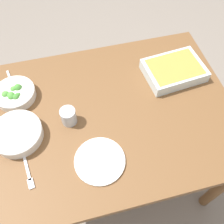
{
  "coord_description": "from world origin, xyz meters",
  "views": [
    {
      "loc": [
        0.16,
        0.65,
        1.77
      ],
      "look_at": [
        0.0,
        0.0,
        0.74
      ],
      "focal_mm": 40.62,
      "sensor_mm": 36.0,
      "label": 1
    }
  ],
  "objects_px": {
    "broccoli_bowl": "(15,94)",
    "baking_dish": "(174,70)",
    "spoon_by_stew": "(24,129)",
    "stew_bowl": "(17,134)",
    "fork_on_table": "(28,172)",
    "spoon_by_broccoli": "(13,85)",
    "side_plate": "(100,161)",
    "drink_cup": "(69,117)"
  },
  "relations": [
    {
      "from": "stew_bowl",
      "to": "drink_cup",
      "type": "distance_m",
      "value": 0.24
    },
    {
      "from": "fork_on_table",
      "to": "baking_dish",
      "type": "bearing_deg",
      "value": -155.54
    },
    {
      "from": "drink_cup",
      "to": "spoon_by_broccoli",
      "type": "xyz_separation_m",
      "value": [
        0.25,
        -0.29,
        -0.03
      ]
    },
    {
      "from": "spoon_by_broccoli",
      "to": "broccoli_bowl",
      "type": "bearing_deg",
      "value": 102.01
    },
    {
      "from": "drink_cup",
      "to": "fork_on_table",
      "type": "height_order",
      "value": "drink_cup"
    },
    {
      "from": "baking_dish",
      "to": "fork_on_table",
      "type": "bearing_deg",
      "value": 24.46
    },
    {
      "from": "fork_on_table",
      "to": "broccoli_bowl",
      "type": "bearing_deg",
      "value": -86.19
    },
    {
      "from": "broccoli_bowl",
      "to": "baking_dish",
      "type": "distance_m",
      "value": 0.82
    },
    {
      "from": "stew_bowl",
      "to": "side_plate",
      "type": "bearing_deg",
      "value": 148.0
    },
    {
      "from": "drink_cup",
      "to": "spoon_by_broccoli",
      "type": "height_order",
      "value": "drink_cup"
    },
    {
      "from": "stew_bowl",
      "to": "spoon_by_broccoli",
      "type": "distance_m",
      "value": 0.31
    },
    {
      "from": "stew_bowl",
      "to": "fork_on_table",
      "type": "xyz_separation_m",
      "value": [
        -0.03,
        0.18,
        -0.03
      ]
    },
    {
      "from": "broccoli_bowl",
      "to": "spoon_by_stew",
      "type": "relative_size",
      "value": 1.33
    },
    {
      "from": "baking_dish",
      "to": "spoon_by_stew",
      "type": "bearing_deg",
      "value": 10.35
    },
    {
      "from": "baking_dish",
      "to": "fork_on_table",
      "type": "distance_m",
      "value": 0.87
    },
    {
      "from": "spoon_by_stew",
      "to": "spoon_by_broccoli",
      "type": "xyz_separation_m",
      "value": [
        0.04,
        -0.27,
        0.0
      ]
    },
    {
      "from": "baking_dish",
      "to": "spoon_by_stew",
      "type": "distance_m",
      "value": 0.81
    },
    {
      "from": "drink_cup",
      "to": "fork_on_table",
      "type": "xyz_separation_m",
      "value": [
        0.21,
        0.2,
        -0.04
      ]
    },
    {
      "from": "side_plate",
      "to": "spoon_by_broccoli",
      "type": "xyz_separation_m",
      "value": [
        0.35,
        -0.52,
        -0.0
      ]
    },
    {
      "from": "fork_on_table",
      "to": "stew_bowl",
      "type": "bearing_deg",
      "value": -81.41
    },
    {
      "from": "drink_cup",
      "to": "spoon_by_broccoli",
      "type": "bearing_deg",
      "value": -48.5
    },
    {
      "from": "drink_cup",
      "to": "spoon_by_broccoli",
      "type": "relative_size",
      "value": 0.49
    },
    {
      "from": "stew_bowl",
      "to": "spoon_by_stew",
      "type": "height_order",
      "value": "stew_bowl"
    },
    {
      "from": "drink_cup",
      "to": "spoon_by_stew",
      "type": "bearing_deg",
      "value": -3.28
    },
    {
      "from": "broccoli_bowl",
      "to": "drink_cup",
      "type": "relative_size",
      "value": 2.39
    },
    {
      "from": "broccoli_bowl",
      "to": "spoon_by_stew",
      "type": "bearing_deg",
      "value": 97.45
    },
    {
      "from": "stew_bowl",
      "to": "spoon_by_broccoli",
      "type": "relative_size",
      "value": 1.31
    },
    {
      "from": "spoon_by_stew",
      "to": "fork_on_table",
      "type": "distance_m",
      "value": 0.22
    },
    {
      "from": "drink_cup",
      "to": "stew_bowl",
      "type": "bearing_deg",
      "value": 5.47
    },
    {
      "from": "stew_bowl",
      "to": "fork_on_table",
      "type": "bearing_deg",
      "value": 98.59
    },
    {
      "from": "spoon_by_stew",
      "to": "spoon_by_broccoli",
      "type": "bearing_deg",
      "value": -81.23
    },
    {
      "from": "broccoli_bowl",
      "to": "side_plate",
      "type": "bearing_deg",
      "value": 127.07
    },
    {
      "from": "stew_bowl",
      "to": "baking_dish",
      "type": "relative_size",
      "value": 0.71
    },
    {
      "from": "baking_dish",
      "to": "side_plate",
      "type": "xyz_separation_m",
      "value": [
        0.49,
        0.39,
        -0.03
      ]
    },
    {
      "from": "broccoli_bowl",
      "to": "drink_cup",
      "type": "bearing_deg",
      "value": 138.7
    },
    {
      "from": "broccoli_bowl",
      "to": "baking_dish",
      "type": "height_order",
      "value": "broccoli_bowl"
    },
    {
      "from": "broccoli_bowl",
      "to": "spoon_by_stew",
      "type": "height_order",
      "value": "broccoli_bowl"
    },
    {
      "from": "spoon_by_stew",
      "to": "side_plate",
      "type": "bearing_deg",
      "value": 141.64
    },
    {
      "from": "stew_bowl",
      "to": "spoon_by_stew",
      "type": "xyz_separation_m",
      "value": [
        -0.03,
        -0.03,
        -0.03
      ]
    },
    {
      "from": "baking_dish",
      "to": "stew_bowl",
      "type": "bearing_deg",
      "value": 12.37
    },
    {
      "from": "side_plate",
      "to": "drink_cup",
      "type": "bearing_deg",
      "value": -67.82
    },
    {
      "from": "baking_dish",
      "to": "fork_on_table",
      "type": "xyz_separation_m",
      "value": [
        0.79,
        0.36,
        -0.03
      ]
    }
  ]
}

